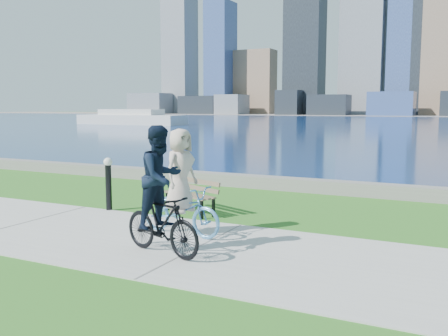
% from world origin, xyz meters
% --- Properties ---
extents(ground, '(320.00, 320.00, 0.00)m').
position_xyz_m(ground, '(0.00, 0.00, 0.00)').
color(ground, '#245F19').
rests_on(ground, ground).
extents(concrete_path, '(80.00, 3.50, 0.02)m').
position_xyz_m(concrete_path, '(0.00, 0.00, 0.01)').
color(concrete_path, '#A2A29D').
rests_on(concrete_path, ground).
extents(seawall, '(90.00, 0.50, 0.35)m').
position_xyz_m(seawall, '(0.00, 6.20, 0.17)').
color(seawall, slate).
rests_on(seawall, ground).
extents(bay_water, '(320.00, 131.00, 0.01)m').
position_xyz_m(bay_water, '(0.00, 72.00, 0.00)').
color(bay_water, navy).
rests_on(bay_water, ground).
extents(city_skyline, '(180.31, 21.78, 76.00)m').
position_xyz_m(city_skyline, '(-3.17, 129.72, 23.09)').
color(city_skyline, slate).
rests_on(city_skyline, ground).
extents(ferry_near, '(14.57, 4.16, 1.98)m').
position_xyz_m(ferry_near, '(-35.45, 45.59, 0.82)').
color(ferry_near, silver).
rests_on(ferry_near, ground).
extents(park_bench, '(1.51, 1.01, 0.74)m').
position_xyz_m(park_bench, '(-1.47, 2.38, 0.45)').
color(park_bench, black).
rests_on(park_bench, ground).
extents(bollard_lamp, '(0.19, 0.19, 1.21)m').
position_xyz_m(bollard_lamp, '(-3.29, 1.75, 0.69)').
color(bollard_lamp, black).
rests_on(bollard_lamp, ground).
extents(cyclist_woman, '(0.82, 1.79, 1.94)m').
position_xyz_m(cyclist_woman, '(-0.68, 0.59, 0.74)').
color(cyclist_woman, '#599FD8').
rests_on(cyclist_woman, ground).
extents(cyclist_man, '(0.87, 1.70, 2.04)m').
position_xyz_m(cyclist_man, '(-0.31, -0.60, 0.88)').
color(cyclist_man, black).
rests_on(cyclist_man, ground).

